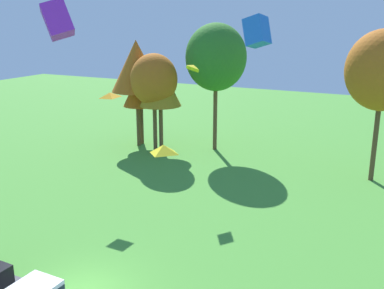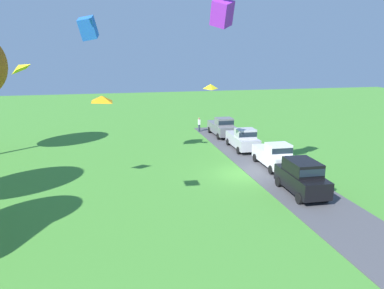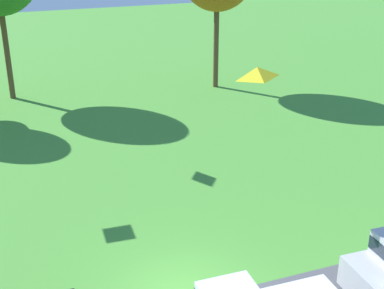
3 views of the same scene
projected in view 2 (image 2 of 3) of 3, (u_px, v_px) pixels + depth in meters
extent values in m
plane|color=#478E33|center=(241.00, 175.00, 28.87)|extent=(120.00, 120.00, 0.00)
cube|color=#4C4C51|center=(274.00, 172.00, 29.44)|extent=(36.00, 4.40, 0.06)
cube|color=black|center=(301.00, 181.00, 24.69)|extent=(4.66, 2.05, 1.10)
cube|color=black|center=(303.00, 167.00, 24.46)|extent=(2.66, 1.84, 0.84)
cube|color=#19232D|center=(303.00, 167.00, 24.46)|extent=(2.71, 1.81, 0.46)
cylinder|color=black|center=(326.00, 196.00, 23.51)|extent=(0.69, 0.26, 0.68)
cylinder|color=black|center=(299.00, 199.00, 23.17)|extent=(0.69, 0.26, 0.68)
cylinder|color=black|center=(302.00, 180.00, 26.48)|extent=(0.69, 0.26, 0.68)
cylinder|color=black|center=(278.00, 182.00, 26.15)|extent=(0.69, 0.26, 0.68)
cube|color=white|center=(274.00, 157.00, 30.42)|extent=(5.05, 2.02, 1.00)
cube|color=white|center=(278.00, 149.00, 29.44)|extent=(1.54, 1.80, 0.80)
cube|color=#19232D|center=(278.00, 149.00, 29.44)|extent=(1.57, 1.76, 0.44)
cylinder|color=black|center=(293.00, 168.00, 29.10)|extent=(0.69, 0.26, 0.68)
cylinder|color=black|center=(271.00, 170.00, 28.76)|extent=(0.69, 0.26, 0.68)
cylinder|color=black|center=(275.00, 157.00, 32.34)|extent=(0.69, 0.26, 0.68)
cylinder|color=black|center=(255.00, 158.00, 31.99)|extent=(0.69, 0.26, 0.68)
cube|color=#B7B7BC|center=(242.00, 140.00, 35.99)|extent=(5.05, 2.05, 1.00)
cube|color=#B7B7BC|center=(245.00, 133.00, 35.01)|extent=(1.55, 1.80, 0.80)
cube|color=#19232D|center=(245.00, 133.00, 35.01)|extent=(1.58, 1.77, 0.44)
cylinder|color=black|center=(257.00, 149.00, 34.66)|extent=(0.69, 0.26, 0.68)
cylinder|color=black|center=(239.00, 150.00, 34.32)|extent=(0.69, 0.26, 0.68)
cylinder|color=black|center=(245.00, 141.00, 37.90)|extent=(0.69, 0.26, 0.68)
cylinder|color=black|center=(228.00, 142.00, 37.56)|extent=(0.69, 0.26, 0.68)
cube|color=slate|center=(222.00, 128.00, 41.65)|extent=(5.02, 1.96, 1.00)
cube|color=slate|center=(224.00, 122.00, 40.68)|extent=(1.52, 1.78, 0.80)
cube|color=#19232D|center=(224.00, 122.00, 40.68)|extent=(1.55, 1.74, 0.44)
cylinder|color=black|center=(234.00, 135.00, 40.37)|extent=(0.68, 0.25, 0.68)
cylinder|color=black|center=(218.00, 136.00, 39.96)|extent=(0.68, 0.25, 0.68)
cylinder|color=black|center=(224.00, 129.00, 43.58)|extent=(0.68, 0.25, 0.68)
cylinder|color=black|center=(210.00, 130.00, 43.17)|extent=(0.68, 0.25, 0.68)
cylinder|color=#2D334C|center=(199.00, 128.00, 43.89)|extent=(0.24, 0.24, 0.88)
cube|color=white|center=(199.00, 122.00, 43.71)|extent=(0.36, 0.22, 0.60)
sphere|color=#9E7051|center=(199.00, 119.00, 43.61)|extent=(0.22, 0.22, 0.22)
pyramid|color=yellow|center=(211.00, 86.00, 29.98)|extent=(1.20, 1.00, 0.46)
pyramid|color=yellow|center=(19.00, 67.00, 21.94)|extent=(1.08, 1.21, 0.72)
pyramid|color=orange|center=(102.00, 99.00, 19.79)|extent=(1.55, 1.55, 0.39)
cube|color=purple|center=(222.00, 13.00, 22.93)|extent=(1.96, 1.52, 1.95)
cube|color=blue|center=(88.00, 28.00, 27.58)|extent=(1.63, 1.53, 1.93)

